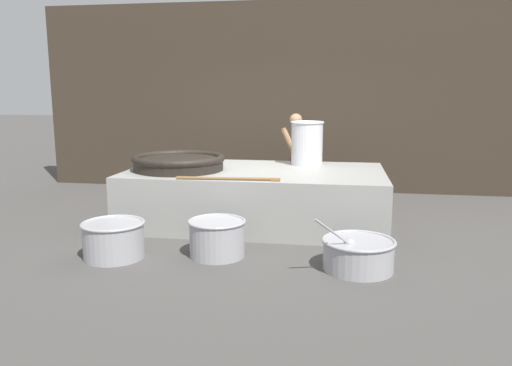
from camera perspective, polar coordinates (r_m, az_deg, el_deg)
The scene contains 10 objects.
ground_plane at distance 7.33m, azimuth 0.00°, elevation -4.49°, with size 60.00×60.00×0.00m, color #474442.
back_wall at distance 9.69m, azimuth 2.55°, elevation 9.74°, with size 9.28×0.24×3.54m, color #382D23.
hearth_platform at distance 7.24m, azimuth 0.00°, elevation -1.51°, with size 3.63×2.00×0.78m.
giant_wok_near at distance 7.21m, azimuth -8.82°, elevation 2.39°, with size 1.32×1.32×0.22m.
stock_pot at distance 7.66m, azimuth 5.85°, elevation 4.62°, with size 0.51×0.51×0.66m.
stirring_paddle at distance 6.33m, azimuth -2.68°, elevation 0.49°, with size 1.33×0.16×0.04m.
cook at distance 8.45m, azimuth 4.46°, elevation 3.18°, with size 0.39×0.58×1.53m.
prep_bowl_vegetables at distance 5.49m, azimuth 11.61°, elevation -7.83°, with size 0.86×0.83×0.66m.
prep_bowl_meat at distance 5.98m, azimuth -15.95°, elevation -6.07°, with size 0.72×0.72×0.42m.
prep_bowl_extra at distance 5.82m, azimuth -4.47°, elevation -6.10°, with size 0.67×0.67×0.43m.
Camera 1 is at (1.14, -6.99, 1.89)m, focal length 35.00 mm.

